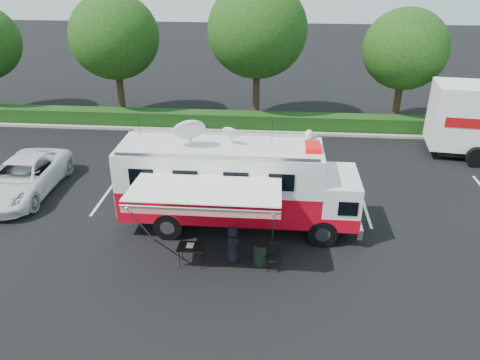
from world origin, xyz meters
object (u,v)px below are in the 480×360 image
object	(u,v)px
command_truck	(237,184)
trash_bin	(261,252)
white_suv	(26,193)
folding_table	(191,247)

from	to	relation	value
command_truck	trash_bin	world-z (taller)	command_truck
command_truck	white_suv	bearing A→B (deg)	168.53
command_truck	white_suv	size ratio (longest dim) A/B	1.60
white_suv	folding_table	bearing A→B (deg)	-29.67
white_suv	folding_table	distance (m)	10.12
command_truck	trash_bin	size ratio (longest dim) A/B	10.56
white_suv	folding_table	world-z (taller)	white_suv
folding_table	white_suv	bearing A→B (deg)	151.05
command_truck	folding_table	distance (m)	3.36
command_truck	folding_table	xyz separation A→B (m)	(-1.40, -2.81, -1.20)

